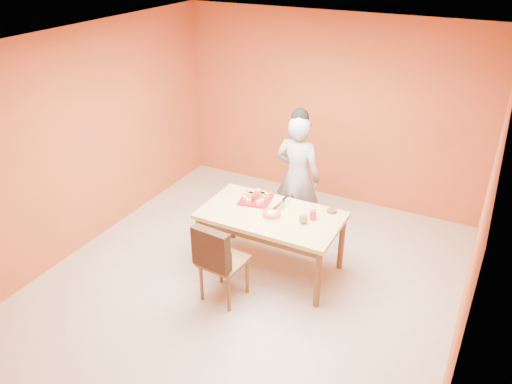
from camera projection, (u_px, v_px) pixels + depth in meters
The scene contains 17 objects.
floor at pixel (248, 282), 5.79m from camera, with size 5.00×5.00×0.00m, color #BAB09F.
ceiling at pixel (245, 45), 4.53m from camera, with size 5.00×5.00×0.00m, color silver.
wall_back at pixel (329, 109), 7.13m from camera, with size 4.50×4.50×0.00m, color #CC4F2F.
wall_left at pixel (84, 141), 6.07m from camera, with size 5.00×5.00×0.00m, color #CC4F2F.
wall_right at pixel (479, 232), 4.25m from camera, with size 5.00×5.00×0.00m, color #CC4F2F.
dining_table at pixel (271, 221), 5.73m from camera, with size 1.60×0.90×0.76m.
dining_chair at pixel (223, 260), 5.33m from camera, with size 0.48×0.55×0.97m.
pastry_pile at pixel (256, 195), 5.93m from camera, with size 0.32×0.32×0.11m, color tan, non-canonical shape.
person at pixel (297, 177), 6.37m from camera, with size 0.61×0.40×1.66m, color gray.
pastry_platter at pixel (256, 200), 5.96m from camera, with size 0.36×0.36×0.02m, color maroon.
red_dinner_plate at pixel (257, 193), 6.11m from camera, with size 0.22×0.22×0.01m, color maroon.
white_cake_plate at pixel (272, 216), 5.63m from camera, with size 0.25×0.25×0.01m, color silver.
sponge_cake at pixel (272, 214), 5.61m from camera, with size 0.21×0.21×0.05m, color gold.
cake_server at pixel (279, 205), 5.74m from camera, with size 0.05×0.25×0.01m, color white.
egg_ornament at pixel (303, 218), 5.47m from camera, with size 0.10×0.08×0.13m, color olive.
magenta_glass at pixel (313, 215), 5.55m from camera, with size 0.08×0.08×0.11m, color #D9204F.
checker_tin at pixel (332, 211), 5.71m from camera, with size 0.11×0.11×0.03m, color #35200E.
Camera 1 is at (2.20, -4.07, 3.64)m, focal length 35.00 mm.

